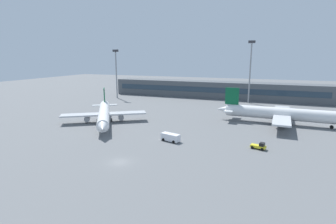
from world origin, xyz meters
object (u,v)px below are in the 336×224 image
object	(u,v)px
floodlight_tower_west	(116,70)
floodlight_tower_east	(250,68)
service_van_white	(170,137)
airplane_mid	(287,114)
airplane_near	(104,114)
baggage_tug_yellow	(259,146)

from	to	relation	value
floodlight_tower_west	floodlight_tower_east	size ratio (longest dim) A/B	0.87
service_van_white	floodlight_tower_west	world-z (taller)	floodlight_tower_west
airplane_mid	floodlight_tower_east	bearing A→B (deg)	111.40
floodlight_tower_west	airplane_near	bearing A→B (deg)	-62.40
airplane_near	service_van_white	distance (m)	30.44
airplane_mid	floodlight_tower_west	size ratio (longest dim) A/B	1.80
airplane_near	floodlight_tower_east	size ratio (longest dim) A/B	1.21
airplane_mid	floodlight_tower_west	distance (m)	90.43
floodlight_tower_west	service_van_white	bearing A→B (deg)	-48.13
floodlight_tower_east	airplane_mid	bearing A→B (deg)	-68.60
airplane_near	baggage_tug_yellow	bearing A→B (deg)	-9.57
airplane_near	service_van_white	world-z (taller)	airplane_near
baggage_tug_yellow	floodlight_tower_west	bearing A→B (deg)	142.63
baggage_tug_yellow	service_van_white	world-z (taller)	service_van_white
service_van_white	airplane_near	bearing A→B (deg)	159.46
airplane_near	floodlight_tower_west	size ratio (longest dim) A/B	1.39
airplane_near	floodlight_tower_east	xyz separation A→B (m)	(42.31, 60.36, 13.85)
airplane_mid	service_van_white	world-z (taller)	airplane_mid
floodlight_tower_west	floodlight_tower_east	xyz separation A→B (m)	(68.75, 9.79, 1.94)
airplane_near	floodlight_tower_east	bearing A→B (deg)	54.97
airplane_near	floodlight_tower_west	world-z (taller)	floodlight_tower_west
airplane_mid	floodlight_tower_east	xyz separation A→B (m)	(-15.69, 40.04, 13.43)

